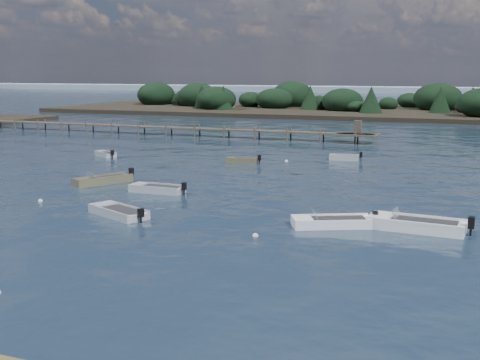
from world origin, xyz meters
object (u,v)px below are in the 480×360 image
at_px(dinghy_extra_a, 118,213).
at_px(dinghy_mid_white_a, 332,224).
at_px(dinghy_mid_white_b, 416,227).
at_px(jetty, 168,128).
at_px(tender_far_grey, 105,155).
at_px(tender_far_grey_b, 344,159).
at_px(dinghy_extra_b, 103,181).
at_px(dinghy_mid_grey, 157,190).
at_px(tender_far_white, 242,162).

height_order(dinghy_extra_a, dinghy_mid_white_a, dinghy_mid_white_a).
distance_m(dinghy_mid_white_b, dinghy_mid_white_a, 4.51).
bearing_deg(jetty, tender_far_grey, -79.19).
xyz_separation_m(dinghy_mid_white_a, jetty, (-31.81, 40.51, 0.84)).
distance_m(tender_far_grey_b, dinghy_extra_a, 28.83).
bearing_deg(tender_far_grey_b, dinghy_extra_b, -127.45).
distance_m(dinghy_mid_grey, jetty, 39.87).
relative_size(tender_far_grey_b, tender_far_white, 0.97).
distance_m(tender_far_grey, jetty, 21.57).
height_order(dinghy_extra_b, tender_far_white, dinghy_extra_b).
relative_size(dinghy_extra_b, tender_far_grey, 1.57).
bearing_deg(dinghy_mid_grey, tender_far_grey, 134.15).
height_order(dinghy_mid_white_b, jetty, jetty).
xyz_separation_m(dinghy_mid_white_b, jetty, (-36.22, 39.59, 0.81)).
height_order(tender_far_grey_b, tender_far_white, tender_far_white).
bearing_deg(tender_far_grey, dinghy_mid_grey, -45.85).
height_order(tender_far_white, dinghy_mid_grey, tender_far_white).
bearing_deg(dinghy_mid_white_b, dinghy_mid_white_a, -168.20).
relative_size(tender_far_grey, jetty, 0.05).
xyz_separation_m(dinghy_extra_b, tender_far_white, (6.28, 13.49, -0.01)).
distance_m(dinghy_mid_grey, dinghy_extra_a, 7.22).
xyz_separation_m(dinghy_mid_grey, tender_far_grey, (-13.97, 14.39, -0.00)).
height_order(dinghy_extra_b, dinghy_mid_grey, dinghy_extra_b).
relative_size(tender_far_white, tender_far_grey, 1.09).
bearing_deg(dinghy_mid_white_a, dinghy_extra_a, -170.19).
bearing_deg(tender_far_white, dinghy_extra_b, -114.94).
bearing_deg(dinghy_mid_grey, dinghy_extra_b, 165.60).
distance_m(tender_far_white, dinghy_mid_white_b, 25.75).
bearing_deg(dinghy_extra_a, dinghy_mid_white_b, 10.34).
height_order(dinghy_extra_b, dinghy_mid_white_a, dinghy_extra_b).
bearing_deg(dinghy_mid_white_b, dinghy_extra_b, 167.09).
height_order(dinghy_extra_b, jetty, jetty).
height_order(tender_far_grey, dinghy_mid_white_b, dinghy_mid_white_b).
bearing_deg(jetty, tender_far_white, -47.74).
relative_size(dinghy_extra_a, dinghy_mid_white_b, 0.82).
bearing_deg(tender_far_grey_b, dinghy_mid_white_b, -69.92).
relative_size(tender_far_grey_b, dinghy_extra_b, 0.67).
xyz_separation_m(dinghy_extra_a, dinghy_mid_white_b, (16.88, 3.08, 0.04)).
height_order(tender_far_grey, jetty, jetty).
bearing_deg(tender_far_grey, dinghy_mid_white_a, -34.85).
distance_m(dinghy_extra_b, tender_far_grey, 15.48).
relative_size(tender_far_white, dinghy_mid_grey, 0.78).
xyz_separation_m(tender_far_grey_b, dinghy_mid_white_a, (4.60, -25.58, -0.01)).
bearing_deg(dinghy_mid_white_a, dinghy_extra_b, 161.77).
height_order(dinghy_extra_a, tender_far_grey, dinghy_extra_a).
relative_size(dinghy_extra_b, tender_far_white, 1.44).
height_order(dinghy_mid_white_b, dinghy_mid_white_a, dinghy_mid_white_b).
xyz_separation_m(dinghy_mid_grey, jetty, (-18.01, 35.56, 0.84)).
xyz_separation_m(tender_far_grey_b, tender_far_grey, (-23.17, -6.25, -0.01)).
bearing_deg(dinghy_mid_white_a, tender_far_grey, 145.15).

